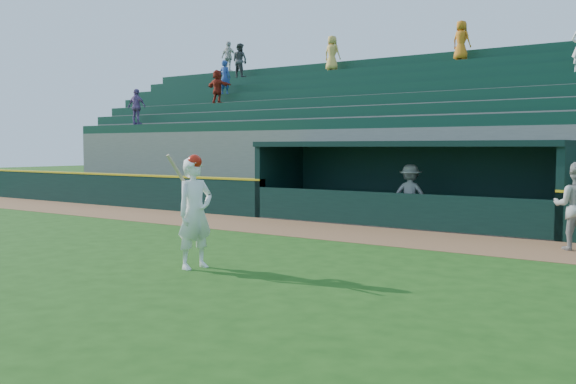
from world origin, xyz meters
name	(u,v)px	position (x,y,z in m)	size (l,w,h in m)	color
ground	(242,261)	(0.00, 0.00, 0.00)	(120.00, 120.00, 0.00)	#1D4711
warning_track	(360,234)	(0.00, 4.90, 0.01)	(40.00, 3.00, 0.01)	brown
field_wall_left	(106,190)	(-12.25, 6.55, 0.60)	(15.50, 0.30, 1.20)	black
wall_stripe_left	(106,174)	(-12.25, 6.55, 1.23)	(15.50, 0.32, 0.06)	yellow
dugout_player_front	(576,206)	(5.18, 5.31, 0.98)	(0.95, 0.74, 1.96)	#A1A19C
dugout_player_inside	(410,195)	(0.21, 7.56, 0.89)	(1.15, 0.66, 1.78)	#A8A8A2
dugout	(410,178)	(0.00, 8.00, 1.36)	(9.40, 2.80, 2.46)	slate
stands	(464,144)	(0.00, 12.58, 2.41)	(34.50, 6.25, 7.49)	slate
batter_at_plate	(195,212)	(-0.23, -1.11, 1.07)	(0.63, 0.89, 2.17)	white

